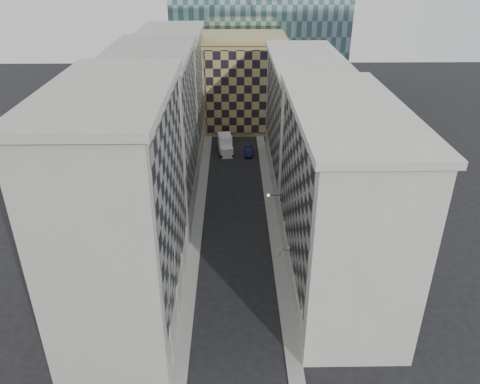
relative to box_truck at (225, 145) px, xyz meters
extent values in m
cube|color=gray|center=(-3.56, -22.98, -1.31)|extent=(1.50, 100.00, 0.15)
cube|color=gray|center=(6.94, -22.98, -1.31)|extent=(1.50, 100.00, 0.15)
cube|color=#A6A296|center=(-9.31, -41.98, 10.12)|extent=(10.00, 22.00, 23.00)
cube|color=gray|center=(-4.43, -41.98, 11.62)|extent=(0.25, 19.36, 18.00)
cube|color=#A6A296|center=(-4.51, -41.98, 0.22)|extent=(0.45, 21.12, 3.20)
cube|color=#A6A296|center=(-9.31, -41.98, 21.97)|extent=(10.80, 22.80, 0.70)
cylinder|color=#A6A296|center=(-4.66, -50.23, 0.82)|extent=(0.90, 0.90, 4.40)
cylinder|color=#A6A296|center=(-4.66, -44.73, 0.82)|extent=(0.90, 0.90, 4.40)
cylinder|color=#A6A296|center=(-4.66, -39.23, 0.82)|extent=(0.90, 0.90, 4.40)
cylinder|color=#A6A296|center=(-4.66, -33.73, 0.82)|extent=(0.90, 0.90, 4.40)
cube|color=gray|center=(-9.31, -19.98, 9.62)|extent=(10.00, 22.00, 22.00)
cube|color=gray|center=(-4.43, -19.98, 11.12)|extent=(0.25, 19.36, 17.00)
cube|color=gray|center=(-4.51, -19.98, 0.22)|extent=(0.45, 21.12, 3.20)
cube|color=gray|center=(-9.31, -19.98, 20.97)|extent=(10.80, 22.80, 0.70)
cylinder|color=gray|center=(-4.66, -28.23, 0.82)|extent=(0.90, 0.90, 4.40)
cylinder|color=gray|center=(-4.66, -22.73, 0.82)|extent=(0.90, 0.90, 4.40)
cylinder|color=gray|center=(-4.66, -17.23, 0.82)|extent=(0.90, 0.90, 4.40)
cylinder|color=gray|center=(-4.66, -11.73, 0.82)|extent=(0.90, 0.90, 4.40)
cube|color=#A6A296|center=(-9.31, 2.02, 9.12)|extent=(10.00, 22.00, 21.00)
cube|color=gray|center=(-4.43, 2.02, 10.62)|extent=(0.25, 19.36, 16.00)
cube|color=#A6A296|center=(-4.51, 2.02, 0.22)|extent=(0.45, 21.12, 3.20)
cube|color=#A6A296|center=(-9.31, 2.02, 19.97)|extent=(10.80, 22.80, 0.70)
cylinder|color=#A6A296|center=(-4.66, -6.23, 0.82)|extent=(0.90, 0.90, 4.40)
cylinder|color=#A6A296|center=(-4.66, -0.73, 0.82)|extent=(0.90, 0.90, 4.40)
cylinder|color=#A6A296|center=(-4.66, 4.77, 0.82)|extent=(0.90, 0.90, 4.40)
cylinder|color=#A6A296|center=(-4.66, 10.27, 0.82)|extent=(0.90, 0.90, 4.40)
cube|color=#B5B2A6|center=(12.69, -37.98, 8.62)|extent=(10.00, 26.00, 20.00)
cube|color=gray|center=(7.81, -37.98, 10.12)|extent=(0.25, 22.88, 15.00)
cube|color=#B5B2A6|center=(7.89, -37.98, 0.22)|extent=(0.45, 24.96, 3.20)
cube|color=#B5B2A6|center=(12.69, -37.98, 18.97)|extent=(10.80, 26.80, 0.70)
cylinder|color=#B5B2A6|center=(8.04, -48.38, 0.82)|extent=(0.90, 0.90, 4.40)
cylinder|color=#B5B2A6|center=(8.04, -43.18, 0.82)|extent=(0.90, 0.90, 4.40)
cylinder|color=#B5B2A6|center=(8.04, -37.98, 0.82)|extent=(0.90, 0.90, 4.40)
cylinder|color=#B5B2A6|center=(8.04, -32.78, 0.82)|extent=(0.90, 0.90, 4.40)
cylinder|color=#B5B2A6|center=(8.04, -27.58, 0.82)|extent=(0.90, 0.90, 4.40)
cube|color=#B5B2A6|center=(12.69, -10.98, 8.12)|extent=(10.00, 28.00, 19.00)
cube|color=gray|center=(7.81, -10.98, 9.62)|extent=(0.25, 24.64, 14.00)
cube|color=#B5B2A6|center=(7.89, -10.98, 0.22)|extent=(0.45, 26.88, 3.20)
cube|color=#B5B2A6|center=(12.69, -10.98, 17.97)|extent=(10.80, 28.80, 0.70)
cube|color=tan|center=(3.69, 15.02, 7.62)|extent=(16.00, 14.00, 18.00)
cube|color=tan|center=(3.69, 7.92, 7.62)|extent=(15.20, 0.25, 16.50)
cube|color=tan|center=(3.69, 15.02, 17.02)|extent=(16.80, 14.80, 0.80)
cube|color=#2A2621|center=(1.69, 29.02, 12.62)|extent=(6.00, 6.00, 28.00)
cylinder|color=gray|center=(-4.21, -48.98, 6.62)|extent=(0.10, 2.33, 2.33)
cylinder|color=gray|center=(-4.21, -44.98, 6.62)|extent=(0.10, 2.33, 2.33)
cylinder|color=black|center=(6.79, -28.98, 4.82)|extent=(1.80, 0.08, 0.08)
sphere|color=#FFE5B2|center=(5.89, -28.98, 4.82)|extent=(0.36, 0.36, 0.36)
cube|color=white|center=(0.23, -1.92, -0.46)|extent=(2.53, 2.71, 1.84)
cube|color=white|center=(-0.09, 0.72, 0.21)|extent=(2.78, 3.94, 3.17)
cylinder|color=black|center=(-0.68, -2.85, -0.92)|extent=(0.42, 0.95, 0.92)
cylinder|color=black|center=(1.35, -2.61, -0.92)|extent=(0.42, 0.95, 0.92)
cylinder|color=black|center=(-1.25, 1.82, -0.92)|extent=(0.42, 0.95, 0.92)
cylinder|color=black|center=(0.78, 2.07, -0.92)|extent=(0.42, 0.95, 0.92)
imported|color=#0F1239|center=(4.34, -1.19, -0.69)|extent=(1.60, 4.22, 1.38)
cylinder|color=black|center=(7.29, -38.37, 2.86)|extent=(0.82, 0.42, 0.06)
cube|color=beige|center=(6.59, -38.37, 2.42)|extent=(0.38, 0.73, 0.77)
camera|label=1|loc=(1.43, -81.38, 32.75)|focal=35.00mm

